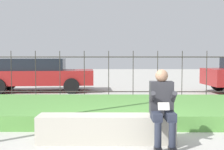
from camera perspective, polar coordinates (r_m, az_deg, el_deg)
name	(u,v)px	position (r m, az deg, el deg)	size (l,w,h in m)	color
ground_plane	(126,142)	(5.54, 2.61, -12.15)	(60.00, 60.00, 0.00)	#B2AFA8
stone_bench	(106,130)	(5.48, -1.11, -10.02)	(2.36, 0.50, 0.47)	#B7B2A3
person_seated_reader	(162,105)	(5.17, 9.18, -5.40)	(0.42, 0.73, 1.27)	black
grass_berm	(123,109)	(7.89, 1.96, -6.26)	(9.94, 3.49, 0.31)	#569342
iron_fence	(121,75)	(10.12, 1.63, -0.01)	(7.94, 0.03, 1.66)	#332D28
car_parked_left	(37,74)	(13.46, -13.52, 0.19)	(4.73, 2.26, 1.39)	maroon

